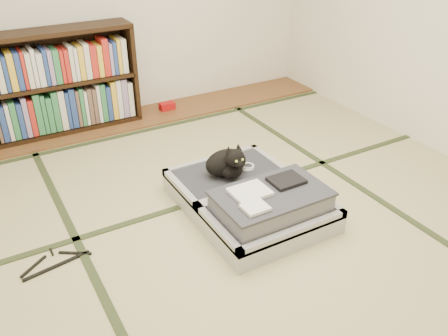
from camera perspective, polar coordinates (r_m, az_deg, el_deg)
floor at (r=3.15m, az=2.39°, el=-6.92°), size 4.50×4.50×0.00m
wood_strip at (r=4.73m, az=-10.56°, el=5.92°), size 4.00×0.50×0.02m
red_item at (r=4.85m, az=-6.87°, el=7.41°), size 0.15×0.09×0.07m
tatami_borders at (r=3.50m, az=-1.88°, el=-2.69°), size 4.00×4.50×0.01m
bookcase at (r=4.50m, az=-18.97°, el=9.57°), size 1.33×0.30×0.92m
suitcase at (r=3.21m, az=3.38°, el=-3.82°), size 0.80×1.07×0.32m
cat at (r=3.33m, az=0.49°, el=0.62°), size 0.36×0.36×0.29m
cable_coil at (r=3.48m, az=2.82°, el=0.17°), size 0.11×0.11×0.03m
hanger at (r=3.02m, az=-19.58°, el=-10.65°), size 0.42×0.22×0.01m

